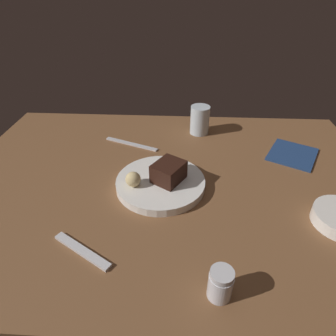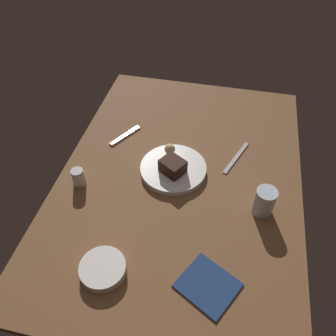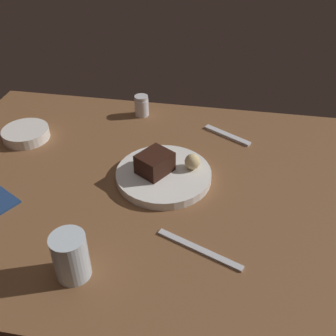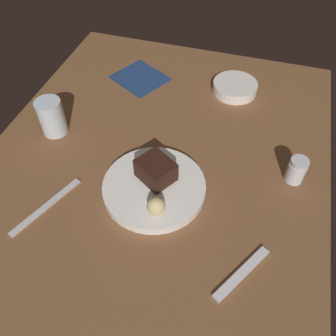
% 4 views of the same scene
% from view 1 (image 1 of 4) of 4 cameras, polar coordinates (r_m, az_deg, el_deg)
% --- Properties ---
extents(dining_table, '(1.20, 0.84, 0.03)m').
position_cam_1_polar(dining_table, '(0.80, 0.22, -3.26)').
color(dining_table, brown).
rests_on(dining_table, ground).
extents(dessert_plate, '(0.24, 0.24, 0.02)m').
position_cam_1_polar(dessert_plate, '(0.76, -1.50, -3.01)').
color(dessert_plate, white).
rests_on(dessert_plate, dining_table).
extents(chocolate_cake_slice, '(0.10, 0.10, 0.05)m').
position_cam_1_polar(chocolate_cake_slice, '(0.74, 0.25, -0.76)').
color(chocolate_cake_slice, black).
rests_on(chocolate_cake_slice, dessert_plate).
extents(bread_roll, '(0.04, 0.04, 0.04)m').
position_cam_1_polar(bread_roll, '(0.73, -6.98, -2.23)').
color(bread_roll, '#DBC184').
rests_on(bread_roll, dessert_plate).
extents(salt_shaker, '(0.04, 0.04, 0.06)m').
position_cam_1_polar(salt_shaker, '(0.54, 10.42, -21.78)').
color(salt_shaker, silver).
rests_on(salt_shaker, dining_table).
extents(water_glass, '(0.07, 0.07, 0.10)m').
position_cam_1_polar(water_glass, '(1.01, 6.36, 9.51)').
color(water_glass, silver).
rests_on(water_glass, dining_table).
extents(dessert_spoon, '(0.14, 0.09, 0.01)m').
position_cam_1_polar(dessert_spoon, '(0.64, -16.76, -15.53)').
color(dessert_spoon, silver).
rests_on(dessert_spoon, dining_table).
extents(butter_knife, '(0.18, 0.08, 0.01)m').
position_cam_1_polar(butter_knife, '(0.96, -7.32, 4.77)').
color(butter_knife, silver).
rests_on(butter_knife, dining_table).
extents(folded_napkin, '(0.19, 0.19, 0.01)m').
position_cam_1_polar(folded_napkin, '(0.98, 23.56, 2.53)').
color(folded_napkin, navy).
rests_on(folded_napkin, dining_table).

